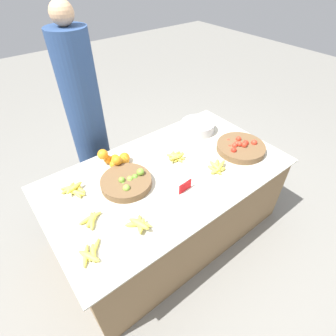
% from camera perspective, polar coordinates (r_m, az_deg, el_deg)
% --- Properties ---
extents(ground_plane, '(12.00, 12.00, 0.00)m').
position_cam_1_polar(ground_plane, '(2.51, -0.00, -12.55)').
color(ground_plane, gray).
extents(market_table, '(1.87, 1.06, 0.67)m').
position_cam_1_polar(market_table, '(2.25, -0.00, -7.44)').
color(market_table, olive).
rests_on(market_table, ground_plane).
extents(lime_bowl, '(0.37, 0.37, 0.11)m').
position_cam_1_polar(lime_bowl, '(1.92, -8.98, -3.04)').
color(lime_bowl, brown).
rests_on(lime_bowl, market_table).
extents(tomato_basket, '(0.40, 0.40, 0.09)m').
position_cam_1_polar(tomato_basket, '(2.30, 15.44, 4.37)').
color(tomato_basket, brown).
rests_on(tomato_basket, market_table).
extents(orange_pile, '(0.23, 0.20, 0.14)m').
position_cam_1_polar(orange_pile, '(2.10, -11.20, 1.84)').
color(orange_pile, orange).
rests_on(orange_pile, market_table).
extents(metal_bowl, '(0.31, 0.31, 0.09)m').
position_cam_1_polar(metal_bowl, '(2.48, 6.48, 8.96)').
color(metal_bowl, silver).
rests_on(metal_bowl, market_table).
extents(price_sign, '(0.12, 0.01, 0.08)m').
position_cam_1_polar(price_sign, '(1.85, 3.76, -4.04)').
color(price_sign, red).
rests_on(price_sign, market_table).
extents(banana_bunch_middle_left, '(0.16, 0.14, 0.03)m').
position_cam_1_polar(banana_bunch_middle_left, '(1.75, -16.30, -10.77)').
color(banana_bunch_middle_left, '#EFDB4C').
rests_on(banana_bunch_middle_left, market_table).
extents(banana_bunch_front_left, '(0.18, 0.16, 0.06)m').
position_cam_1_polar(banana_bunch_front_left, '(2.13, 1.67, 2.52)').
color(banana_bunch_front_left, '#EFDB4C').
rests_on(banana_bunch_front_left, market_table).
extents(banana_bunch_back_center, '(0.17, 0.16, 0.03)m').
position_cam_1_polar(banana_bunch_back_center, '(1.61, -16.48, -17.47)').
color(banana_bunch_back_center, '#EFDB4C').
rests_on(banana_bunch_back_center, market_table).
extents(banana_bunch_middle_right, '(0.15, 0.17, 0.06)m').
position_cam_1_polar(banana_bunch_middle_right, '(1.66, -6.28, -12.01)').
color(banana_bunch_middle_right, '#EFDB4C').
rests_on(banana_bunch_middle_right, market_table).
extents(banana_bunch_front_center, '(0.19, 0.16, 0.05)m').
position_cam_1_polar(banana_bunch_front_center, '(2.06, 10.64, 0.17)').
color(banana_bunch_front_center, '#EFDB4C').
rests_on(banana_bunch_front_center, market_table).
extents(banana_bunch_front_right, '(0.16, 0.19, 0.06)m').
position_cam_1_polar(banana_bunch_front_right, '(1.97, -19.79, -4.41)').
color(banana_bunch_front_right, '#EFDB4C').
rests_on(banana_bunch_front_right, market_table).
extents(vendor_person, '(0.31, 0.31, 1.74)m').
position_cam_1_polar(vendor_person, '(2.47, -17.27, 9.73)').
color(vendor_person, navy).
rests_on(vendor_person, ground_plane).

